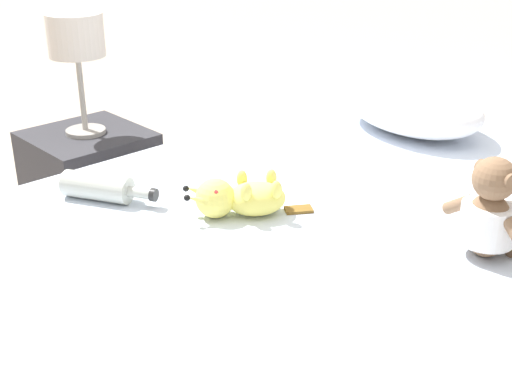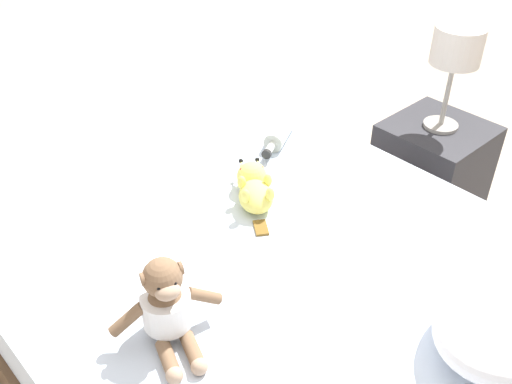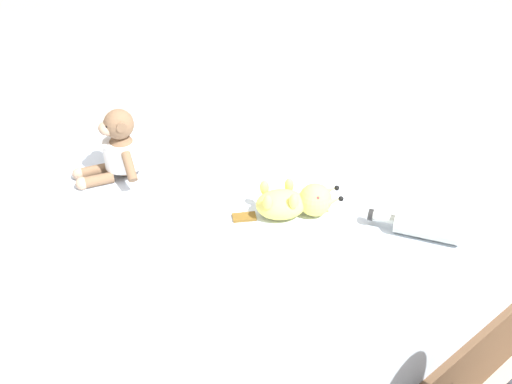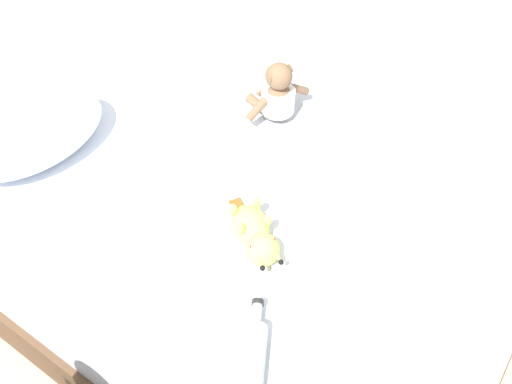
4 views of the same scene
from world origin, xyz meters
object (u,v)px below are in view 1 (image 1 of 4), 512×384
object	(u,v)px
bed	(330,289)
pillow	(413,107)
bedside_lamp	(76,41)
glass_bottle	(100,187)
plush_yellow_creature	(239,197)
plush_monkey	(493,216)
nightstand	(92,187)

from	to	relation	value
bed	pillow	size ratio (longest dim) A/B	3.40
bed	bedside_lamp	bearing A→B (deg)	-175.10
glass_bottle	bedside_lamp	distance (m)	0.74
bed	plush_yellow_creature	world-z (taller)	plush_yellow_creature
plush_monkey	glass_bottle	world-z (taller)	plush_monkey
plush_monkey	nightstand	bearing A→B (deg)	-173.33
pillow	nightstand	size ratio (longest dim) A/B	1.36
glass_bottle	plush_monkey	bearing A→B (deg)	29.62
plush_yellow_creature	nightstand	xyz separation A→B (m)	(-0.94, 0.10, -0.30)
bed	glass_bottle	xyz separation A→B (m)	(-0.46, -0.40, 0.27)
glass_bottle	nightstand	world-z (taller)	glass_bottle
plush_monkey	bed	bearing A→B (deg)	-168.43
bed	glass_bottle	world-z (taller)	glass_bottle
nightstand	plush_yellow_creature	bearing A→B (deg)	-6.24
plush_monkey	nightstand	distance (m)	1.52
pillow	nightstand	world-z (taller)	pillow
pillow	bed	bearing A→B (deg)	-70.17
pillow	bedside_lamp	bearing A→B (deg)	-138.04
bed	pillow	bearing A→B (deg)	109.83
plush_yellow_creature	bed	bearing A→B (deg)	53.36
bed	plush_monkey	world-z (taller)	plush_monkey
bed	bedside_lamp	distance (m)	1.21
bed	plush_yellow_creature	size ratio (longest dim) A/B	6.51
plush_yellow_creature	plush_monkey	bearing A→B (deg)	27.36
nightstand	bedside_lamp	distance (m)	0.54
bed	nightstand	distance (m)	1.09
pillow	bedside_lamp	distance (m)	1.15
pillow	glass_bottle	xyz separation A→B (m)	(-0.22, -1.07, -0.05)
pillow	plush_yellow_creature	bearing A→B (deg)	-83.73
bed	glass_bottle	bearing A→B (deg)	-138.90
bed	plush_yellow_creature	bearing A→B (deg)	-126.64
pillow	plush_monkey	xyz separation A→B (m)	(0.63, -0.59, 0.01)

